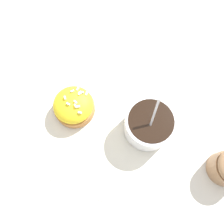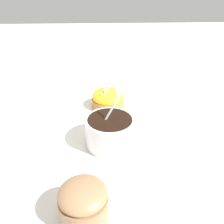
{
  "view_description": "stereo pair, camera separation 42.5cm",
  "coord_description": "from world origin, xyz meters",
  "views": [
    {
      "loc": [
        0.04,
        -0.12,
        0.43
      ],
      "look_at": [
        0.0,
        0.01,
        0.03
      ],
      "focal_mm": 35.0,
      "sensor_mm": 36.0,
      "label": 1
    },
    {
      "loc": [
        0.42,
        -0.01,
        0.27
      ],
      "look_at": [
        0.0,
        0.01,
        0.03
      ],
      "focal_mm": 35.0,
      "sensor_mm": 36.0,
      "label": 2
    }
  ],
  "objects": [
    {
      "name": "sugar_bowl",
      "position": [
        0.23,
        -0.04,
        0.03
      ],
      "size": [
        0.06,
        0.06,
        0.06
      ],
      "color": "#99704C",
      "rests_on": "ground_plane"
    },
    {
      "name": "frosted_pastry",
      "position": [
        -0.07,
        0.01,
        0.02
      ],
      "size": [
        0.08,
        0.08,
        0.05
      ],
      "color": "#B2753D",
      "rests_on": "paper_napkin"
    },
    {
      "name": "paper_napkin",
      "position": [
        0.0,
        0.0,
        0.0
      ],
      "size": [
        0.35,
        0.32,
        0.0
      ],
      "color": "white",
      "rests_on": "ground_plane"
    },
    {
      "name": "coffee_cup",
      "position": [
        0.08,
        0.01,
        0.03
      ],
      "size": [
        0.09,
        0.12,
        0.11
      ],
      "color": "white",
      "rests_on": "paper_napkin"
    },
    {
      "name": "ground_plane",
      "position": [
        0.0,
        0.0,
        0.0
      ],
      "size": [
        3.0,
        3.0,
        0.0
      ],
      "primitive_type": "plane",
      "color": "silver"
    }
  ]
}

